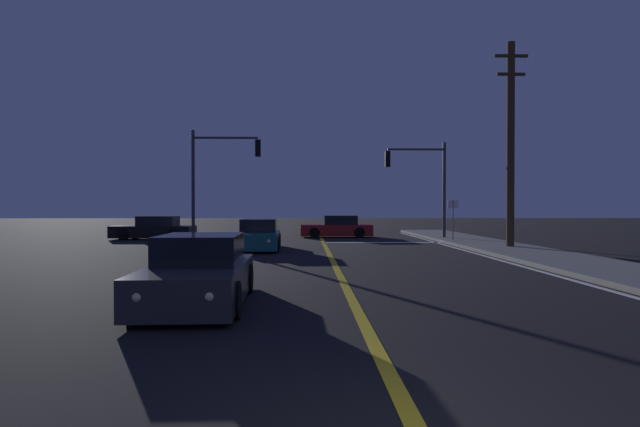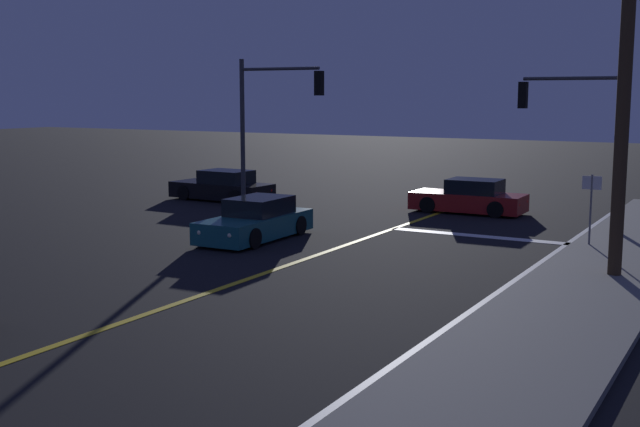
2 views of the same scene
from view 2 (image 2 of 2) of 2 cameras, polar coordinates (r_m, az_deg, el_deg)
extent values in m
cube|color=slate|center=(15.55, 14.90, -8.86)|extent=(3.20, 44.60, 0.15)
cube|color=gold|center=(18.95, -8.54, -5.77)|extent=(0.20, 42.13, 0.01)
cube|color=white|center=(16.10, 8.45, -8.33)|extent=(0.16, 42.13, 0.01)
cube|color=white|center=(27.04, 11.19, -1.58)|extent=(6.16, 0.50, 0.01)
cube|color=#195960|center=(25.97, -4.60, -0.88)|extent=(1.89, 4.56, 0.68)
cube|color=black|center=(26.11, -4.30, 0.51)|extent=(1.58, 2.12, 0.60)
cylinder|color=black|center=(24.39, -4.73, -1.77)|extent=(0.24, 0.65, 0.64)
cylinder|color=black|center=(25.31, -7.89, -1.45)|extent=(0.24, 0.65, 0.64)
cylinder|color=black|center=(26.75, -1.48, -0.84)|extent=(0.24, 0.65, 0.64)
cylinder|color=black|center=(27.60, -4.48, -0.58)|extent=(0.24, 0.65, 0.64)
sphere|color=#FFF4CC|center=(23.85, -6.34, -1.54)|extent=(0.18, 0.18, 0.18)
sphere|color=#FFF4CC|center=(24.48, -8.47, -1.32)|extent=(0.18, 0.18, 0.18)
sphere|color=red|center=(27.55, -1.16, -0.15)|extent=(0.14, 0.14, 0.14)
sphere|color=red|center=(28.10, -3.12, 0.01)|extent=(0.14, 0.14, 0.14)
cube|color=black|center=(35.77, -6.96, 1.64)|extent=(4.69, 1.96, 0.68)
cube|color=black|center=(35.54, -6.63, 2.57)|extent=(2.19, 1.61, 0.60)
cylinder|color=black|center=(36.08, -9.55, 1.45)|extent=(0.65, 0.25, 0.64)
cylinder|color=black|center=(37.32, -7.88, 1.71)|extent=(0.65, 0.25, 0.64)
cylinder|color=black|center=(34.27, -5.96, 1.15)|extent=(0.65, 0.25, 0.64)
cylinder|color=black|center=(35.57, -4.33, 1.44)|extent=(0.65, 0.25, 0.64)
sphere|color=#FFF4CC|center=(36.81, -10.23, 1.88)|extent=(0.18, 0.18, 0.18)
sphere|color=#FFF4CC|center=(37.62, -9.12, 2.04)|extent=(0.18, 0.18, 0.18)
sphere|color=red|center=(33.96, -4.57, 1.45)|extent=(0.14, 0.14, 0.14)
sphere|color=red|center=(34.84, -3.50, 1.63)|extent=(0.14, 0.14, 0.14)
cube|color=maroon|center=(32.30, 10.40, 0.83)|extent=(4.41, 1.80, 0.68)
cube|color=black|center=(32.14, 10.87, 1.86)|extent=(2.04, 1.53, 0.60)
cylinder|color=black|center=(32.01, 7.62, 0.61)|extent=(0.64, 0.23, 0.64)
cylinder|color=black|center=(33.52, 8.63, 0.94)|extent=(0.64, 0.23, 0.64)
cylinder|color=black|center=(31.14, 12.29, 0.28)|extent=(0.64, 0.23, 0.64)
cylinder|color=black|center=(32.69, 13.11, 0.63)|extent=(0.64, 0.23, 0.64)
sphere|color=#FFF4CC|center=(32.52, 6.53, 1.11)|extent=(0.18, 0.18, 0.18)
sphere|color=#FFF4CC|center=(33.51, 7.23, 1.31)|extent=(0.18, 0.18, 0.18)
sphere|color=red|center=(31.16, 13.83, 0.60)|extent=(0.14, 0.14, 0.14)
sphere|color=red|center=(32.20, 14.33, 0.83)|extent=(0.14, 0.14, 0.14)
cylinder|color=#38383D|center=(28.03, 20.42, 4.10)|extent=(0.18, 0.18, 5.54)
cylinder|color=#38383D|center=(28.28, 17.38, 9.09)|extent=(3.25, 0.12, 0.12)
cube|color=black|center=(28.66, 14.14, 8.11)|extent=(0.28, 0.28, 0.90)
sphere|color=red|center=(28.66, 14.16, 8.65)|extent=(0.22, 0.22, 0.22)
sphere|color=#4C2D05|center=(28.66, 14.14, 8.11)|extent=(0.22, 0.22, 0.22)
sphere|color=#0A3814|center=(28.66, 14.12, 7.57)|extent=(0.22, 0.22, 0.22)
cylinder|color=#38383D|center=(32.04, -5.48, 5.45)|extent=(0.18, 0.18, 5.98)
cylinder|color=#38383D|center=(31.05, -2.89, 10.17)|extent=(3.46, 0.12, 0.12)
cube|color=black|center=(30.15, -0.06, 9.18)|extent=(0.28, 0.28, 0.90)
sphere|color=red|center=(30.15, -0.06, 9.70)|extent=(0.22, 0.22, 0.22)
sphere|color=#4C2D05|center=(30.15, -0.06, 9.18)|extent=(0.22, 0.22, 0.22)
sphere|color=#0A3814|center=(30.15, -0.06, 8.67)|extent=(0.22, 0.22, 0.22)
cylinder|color=#42301E|center=(21.12, 20.65, 7.68)|extent=(0.34, 0.34, 9.10)
cylinder|color=slate|center=(25.50, 18.55, 0.10)|extent=(0.06, 0.06, 2.26)
cube|color=white|center=(25.40, 18.64, 2.07)|extent=(0.56, 0.07, 0.40)
camera|label=1|loc=(12.73, -66.45, -9.06)|focal=29.04mm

